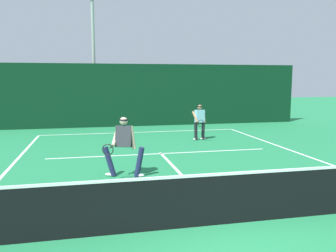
{
  "coord_description": "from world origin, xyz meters",
  "views": [
    {
      "loc": [
        -2.4,
        -5.73,
        2.63
      ],
      "look_at": [
        0.22,
        6.11,
        1.0
      ],
      "focal_mm": 37.45,
      "sensor_mm": 36.0,
      "label": 1
    }
  ],
  "objects_px": {
    "player_near": "(124,144)",
    "light_pole": "(93,43)",
    "player_far": "(200,121)",
    "tennis_ball": "(148,196)"
  },
  "relations": [
    {
      "from": "player_far",
      "to": "light_pole",
      "type": "distance_m",
      "value": 8.53
    },
    {
      "from": "light_pole",
      "to": "player_near",
      "type": "bearing_deg",
      "value": -87.01
    },
    {
      "from": "player_near",
      "to": "player_far",
      "type": "bearing_deg",
      "value": -108.19
    },
    {
      "from": "player_far",
      "to": "tennis_ball",
      "type": "height_order",
      "value": "player_far"
    },
    {
      "from": "player_near",
      "to": "tennis_ball",
      "type": "bearing_deg",
      "value": 119.5
    },
    {
      "from": "player_near",
      "to": "light_pole",
      "type": "distance_m",
      "value": 12.0
    },
    {
      "from": "player_far",
      "to": "tennis_ball",
      "type": "xyz_separation_m",
      "value": [
        -3.39,
        -6.88,
        -0.8
      ]
    },
    {
      "from": "player_near",
      "to": "light_pole",
      "type": "height_order",
      "value": "light_pole"
    },
    {
      "from": "player_near",
      "to": "tennis_ball",
      "type": "xyz_separation_m",
      "value": [
        0.36,
        -1.78,
        -0.86
      ]
    },
    {
      "from": "player_near",
      "to": "tennis_ball",
      "type": "relative_size",
      "value": 24.74
    }
  ]
}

